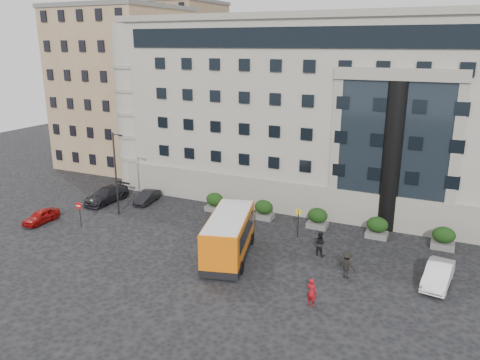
% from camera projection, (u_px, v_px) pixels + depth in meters
% --- Properties ---
extents(ground, '(120.00, 120.00, 0.00)m').
position_uv_depth(ground, '(213.00, 248.00, 37.83)').
color(ground, black).
rests_on(ground, ground).
extents(civic_building, '(44.00, 24.00, 18.00)m').
position_uv_depth(civic_building, '(353.00, 108.00, 51.95)').
color(civic_building, gray).
rests_on(civic_building, ground).
extents(entrance_column, '(1.80, 1.80, 13.00)m').
position_uv_depth(entrance_column, '(392.00, 158.00, 40.04)').
color(entrance_column, black).
rests_on(entrance_column, ground).
extents(apartment_near, '(14.00, 14.00, 20.00)m').
position_uv_depth(apartment_near, '(125.00, 89.00, 62.18)').
color(apartment_near, '#947256').
rests_on(apartment_near, ground).
extents(apartment_far, '(13.00, 13.00, 22.00)m').
position_uv_depth(apartment_far, '(178.00, 74.00, 78.75)').
color(apartment_far, '#7E6549').
rests_on(apartment_far, ground).
extents(hedge_a, '(1.80, 1.26, 1.84)m').
position_uv_depth(hedge_a, '(215.00, 202.00, 45.97)').
color(hedge_a, '#5E5E5B').
rests_on(hedge_a, ground).
extents(hedge_b, '(1.80, 1.26, 1.84)m').
position_uv_depth(hedge_b, '(264.00, 209.00, 43.85)').
color(hedge_b, '#5E5E5B').
rests_on(hedge_b, ground).
extents(hedge_c, '(1.80, 1.26, 1.84)m').
position_uv_depth(hedge_c, '(318.00, 218.00, 41.73)').
color(hedge_c, '#5E5E5B').
rests_on(hedge_c, ground).
extents(hedge_d, '(1.80, 1.26, 1.84)m').
position_uv_depth(hedge_d, '(377.00, 227.00, 39.60)').
color(hedge_d, '#5E5E5B').
rests_on(hedge_d, ground).
extents(hedge_e, '(1.80, 1.26, 1.84)m').
position_uv_depth(hedge_e, '(444.00, 238.00, 37.48)').
color(hedge_e, '#5E5E5B').
rests_on(hedge_e, ground).
extents(street_lamp, '(1.16, 0.18, 8.00)m').
position_uv_depth(street_lamp, '(116.00, 171.00, 44.08)').
color(street_lamp, '#262628').
rests_on(street_lamp, ground).
extents(bus_stop_sign, '(0.50, 0.08, 2.52)m').
position_uv_depth(bus_stop_sign, '(298.00, 218.00, 39.44)').
color(bus_stop_sign, '#262628').
rests_on(bus_stop_sign, ground).
extents(no_entry_sign, '(0.64, 0.16, 2.32)m').
position_uv_depth(no_entry_sign, '(79.00, 209.00, 41.77)').
color(no_entry_sign, '#262628').
rests_on(no_entry_sign, ground).
extents(minibus, '(4.85, 8.54, 3.37)m').
position_uv_depth(minibus, '(229.00, 234.00, 35.77)').
color(minibus, orange).
rests_on(minibus, ground).
extents(red_truck, '(3.27, 5.34, 2.68)m').
position_uv_depth(red_truck, '(161.00, 160.00, 60.57)').
color(red_truck, maroon).
rests_on(red_truck, ground).
extents(parked_car_a, '(1.53, 3.66, 1.24)m').
position_uv_depth(parked_car_a, '(41.00, 216.00, 43.01)').
color(parked_car_a, '#920B0A').
rests_on(parked_car_a, ground).
extents(parked_car_b, '(1.76, 3.91, 1.24)m').
position_uv_depth(parked_car_b, '(147.00, 197.00, 48.41)').
color(parked_car_b, black).
rests_on(parked_car_b, ground).
extents(parked_car_c, '(2.45, 5.48, 1.56)m').
position_uv_depth(parked_car_c, '(106.00, 195.00, 48.54)').
color(parked_car_c, black).
rests_on(parked_car_c, ground).
extents(parked_car_d, '(2.14, 4.48, 1.23)m').
position_uv_depth(parked_car_d, '(145.00, 179.00, 54.71)').
color(parked_car_d, black).
rests_on(parked_car_d, ground).
extents(white_taxi, '(2.07, 4.72, 1.51)m').
position_uv_depth(white_taxi, '(438.00, 274.00, 31.90)').
color(white_taxi, white).
rests_on(white_taxi, ground).
extents(pedestrian_a, '(0.77, 0.61, 1.87)m').
position_uv_depth(pedestrian_a, '(312.00, 292.00, 29.29)').
color(pedestrian_a, maroon).
rests_on(pedestrian_a, ground).
extents(pedestrian_b, '(1.07, 0.91, 1.94)m').
position_uv_depth(pedestrian_b, '(320.00, 244.00, 36.29)').
color(pedestrian_b, black).
rests_on(pedestrian_b, ground).
extents(pedestrian_c, '(1.37, 0.95, 1.93)m').
position_uv_depth(pedestrian_c, '(347.00, 265.00, 32.78)').
color(pedestrian_c, black).
rests_on(pedestrian_c, ground).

